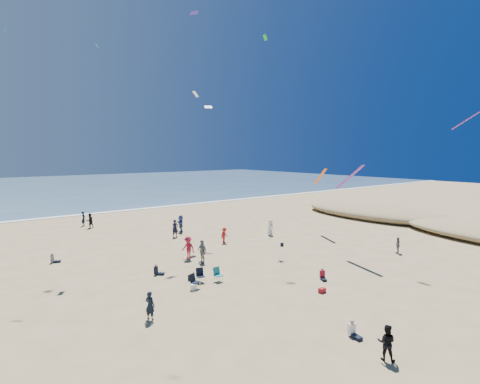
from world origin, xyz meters
TOP-DOWN VIEW (x-y plane):
  - ground at (0.00, 0.00)m, footprint 220.00×220.00m
  - ocean at (0.00, 95.00)m, footprint 220.00×100.00m
  - surf_line at (0.00, 45.00)m, footprint 220.00×1.20m
  - standing_flyers at (5.08, 17.20)m, footprint 24.09×43.69m
  - seated_group at (1.03, 6.57)m, footprint 15.38×29.21m
  - chair_cluster at (0.23, 9.66)m, footprint 2.69×1.57m
  - white_tote at (-1.00, 9.14)m, footprint 0.35×0.20m
  - black_backpack at (-0.14, 11.00)m, footprint 0.30×0.22m
  - cooler at (5.38, 3.67)m, footprint 0.45×0.30m
  - navy_bag at (11.79, 13.94)m, footprint 0.28×0.18m
  - kites_aloft at (7.92, 13.85)m, footprint 44.02×46.95m

SIDE VIEW (x-z plane):
  - ground at x=0.00m, z-range 0.00..0.00m
  - ocean at x=0.00m, z-range 0.00..0.06m
  - surf_line at x=0.00m, z-range 0.00..0.08m
  - cooler at x=5.38m, z-range 0.00..0.30m
  - navy_bag at x=11.79m, z-range 0.00..0.34m
  - black_backpack at x=-0.14m, z-range 0.00..0.38m
  - white_tote at x=-1.00m, z-range 0.00..0.40m
  - seated_group at x=1.03m, z-range 0.00..0.84m
  - chair_cluster at x=0.23m, z-range 0.00..1.00m
  - standing_flyers at x=5.08m, z-range -0.07..1.87m
  - kites_aloft at x=7.92m, z-range 0.29..29.78m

